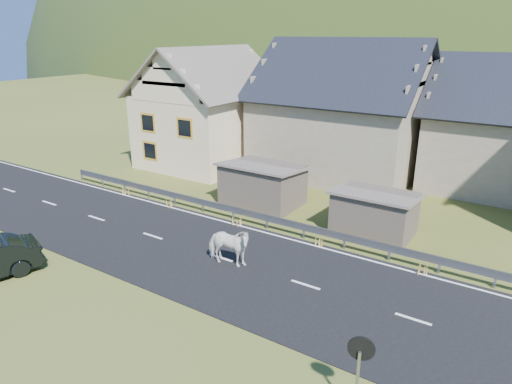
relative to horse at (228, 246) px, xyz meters
The scene contains 11 objects.
ground 1.14m from the horse, 153.56° to the left, with size 160.00×160.00×0.00m, color #454A18.
road 1.12m from the horse, 153.56° to the left, with size 60.00×7.00×0.04m, color black.
lane_markings 1.10m from the horse, 153.56° to the left, with size 60.00×6.60×0.01m, color silver.
guardrail 4.06m from the horse, 98.94° to the left, with size 28.10×0.09×0.75m.
shed_left 7.30m from the horse, 111.10° to the left, with size 4.30×3.30×2.40m, color brown.
shed_right 7.41m from the horse, 58.48° to the left, with size 3.80×2.90×2.20m, color brown.
house_cream 16.63m from the horse, 130.82° to the left, with size 7.80×9.80×8.30m.
house_stone_a 15.85m from the horse, 96.07° to the left, with size 10.80×9.80×8.90m.
conifer_patch 123.65m from the horse, 116.76° to the left, with size 76.00×50.00×28.00m, color black.
horse is the anchor object (origin of this frame).
traffic_mirror 8.60m from the horse, 32.23° to the right, with size 0.64×0.27×2.36m.
Camera 1 is at (10.62, -13.66, 9.08)m, focal length 32.00 mm.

